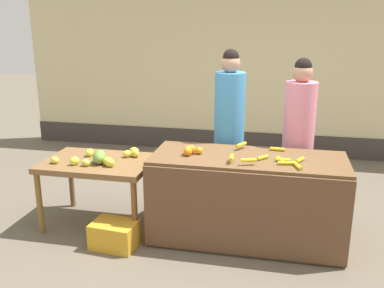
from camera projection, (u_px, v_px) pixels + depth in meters
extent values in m
plane|color=#665B4C|center=(216.00, 234.00, 4.51)|extent=(24.00, 24.00, 0.00)
cube|color=beige|center=(247.00, 59.00, 6.98)|extent=(7.62, 0.20, 3.12)
cube|color=#3F3833|center=(244.00, 142.00, 7.26)|extent=(7.62, 0.04, 0.36)
cube|color=brown|center=(247.00, 198.00, 4.33)|extent=(1.91, 0.77, 0.89)
cube|color=brown|center=(243.00, 215.00, 3.95)|extent=(1.91, 0.03, 0.83)
cube|color=brown|center=(98.00, 163.00, 4.58)|extent=(1.15, 0.80, 0.06)
cylinder|color=brown|center=(40.00, 203.00, 4.46)|extent=(0.06, 0.06, 0.67)
cylinder|color=brown|center=(135.00, 213.00, 4.25)|extent=(0.06, 0.06, 0.67)
cylinder|color=brown|center=(71.00, 180.00, 5.11)|extent=(0.06, 0.06, 0.67)
cylinder|color=brown|center=(155.00, 187.00, 4.90)|extent=(0.06, 0.06, 0.67)
cylinder|color=gold|center=(286.00, 163.00, 3.96)|extent=(0.16, 0.06, 0.04)
cylinder|color=gold|center=(298.00, 166.00, 3.88)|extent=(0.08, 0.16, 0.04)
cylinder|color=yellow|center=(283.00, 160.00, 4.05)|extent=(0.14, 0.04, 0.04)
cylinder|color=yellow|center=(281.00, 160.00, 4.05)|extent=(0.09, 0.14, 0.04)
cylinder|color=yellow|center=(300.00, 160.00, 4.04)|extent=(0.09, 0.13, 0.04)
cylinder|color=yellow|center=(277.00, 149.00, 4.39)|extent=(0.15, 0.05, 0.04)
cylinder|color=gold|center=(262.00, 158.00, 4.12)|extent=(0.11, 0.12, 0.04)
cylinder|color=yellow|center=(249.00, 160.00, 3.94)|extent=(0.15, 0.08, 0.04)
cylinder|color=gold|center=(231.00, 158.00, 4.02)|extent=(0.04, 0.14, 0.04)
cylinder|color=gold|center=(241.00, 145.00, 4.43)|extent=(0.11, 0.15, 0.04)
sphere|color=orange|center=(199.00, 151.00, 4.28)|extent=(0.07, 0.07, 0.07)
sphere|color=orange|center=(188.00, 152.00, 4.22)|extent=(0.09, 0.09, 0.09)
sphere|color=orange|center=(188.00, 150.00, 4.26)|extent=(0.09, 0.09, 0.09)
sphere|color=orange|center=(191.00, 149.00, 4.28)|extent=(0.09, 0.09, 0.09)
ellipsoid|color=yellow|center=(108.00, 161.00, 4.41)|extent=(0.12, 0.09, 0.09)
ellipsoid|color=#D8DF44|center=(74.00, 161.00, 4.42)|extent=(0.12, 0.12, 0.09)
ellipsoid|color=#D8C948|center=(86.00, 163.00, 4.39)|extent=(0.10, 0.08, 0.07)
ellipsoid|color=yellow|center=(109.00, 163.00, 4.36)|extent=(0.12, 0.10, 0.09)
ellipsoid|color=yellow|center=(90.00, 152.00, 4.70)|extent=(0.09, 0.11, 0.09)
ellipsoid|color=yellow|center=(134.00, 151.00, 4.79)|extent=(0.13, 0.10, 0.07)
ellipsoid|color=yellow|center=(127.00, 154.00, 4.67)|extent=(0.12, 0.12, 0.08)
ellipsoid|color=yellow|center=(135.00, 153.00, 4.67)|extent=(0.13, 0.13, 0.08)
ellipsoid|color=#D7D545|center=(55.00, 160.00, 4.47)|extent=(0.12, 0.12, 0.07)
ellipsoid|color=olive|center=(99.00, 157.00, 4.46)|extent=(0.20, 0.25, 0.14)
cylinder|color=#33333D|center=(228.00, 181.00, 5.00)|extent=(0.29, 0.29, 0.73)
cylinder|color=#3F8CCC|center=(230.00, 113.00, 4.77)|extent=(0.34, 0.34, 0.90)
sphere|color=tan|center=(231.00, 64.00, 4.62)|extent=(0.21, 0.21, 0.21)
sphere|color=black|center=(231.00, 57.00, 4.60)|extent=(0.18, 0.18, 0.18)
cylinder|color=#33333D|center=(295.00, 188.00, 4.84)|extent=(0.29, 0.29, 0.70)
cylinder|color=pink|center=(299.00, 121.00, 4.62)|extent=(0.34, 0.34, 0.85)
sphere|color=tan|center=(303.00, 73.00, 4.48)|extent=(0.21, 0.21, 0.21)
sphere|color=black|center=(303.00, 66.00, 4.46)|extent=(0.18, 0.18, 0.18)
cube|color=gold|center=(115.00, 235.00, 4.24)|extent=(0.47, 0.36, 0.26)
ellipsoid|color=maroon|center=(185.00, 185.00, 5.10)|extent=(0.46, 0.47, 0.58)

